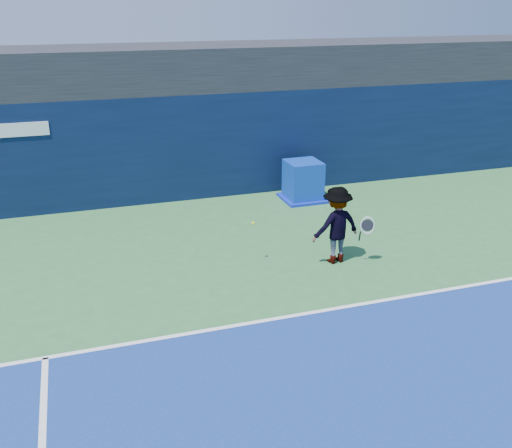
{
  "coord_description": "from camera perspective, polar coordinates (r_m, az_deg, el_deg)",
  "views": [
    {
      "loc": [
        -4.13,
        -5.48,
        5.44
      ],
      "look_at": [
        -0.69,
        5.2,
        1.0
      ],
      "focal_mm": 40.0,
      "sensor_mm": 36.0,
      "label": 1
    }
  ],
  "objects": [
    {
      "name": "ground",
      "position": [
        8.76,
        15.65,
        -17.77
      ],
      "size": [
        80.0,
        80.0,
        0.0
      ],
      "primitive_type": "plane",
      "color": "#316E37",
      "rests_on": "ground"
    },
    {
      "name": "equipment_cart",
      "position": [
        16.51,
        4.72,
        4.18
      ],
      "size": [
        1.2,
        1.2,
        1.14
      ],
      "color": "#0B30A0",
      "rests_on": "ground"
    },
    {
      "name": "tennis_ball",
      "position": [
        12.29,
        -0.29,
        0.1
      ],
      "size": [
        0.07,
        0.07,
        0.07
      ],
      "color": "#BDD717",
      "rests_on": "ground"
    },
    {
      "name": "tennis_player",
      "position": [
        12.5,
        8.06,
        -0.11
      ],
      "size": [
        1.34,
        0.78,
        1.73
      ],
      "color": "white",
      "rests_on": "ground"
    },
    {
      "name": "back_wall_assembly",
      "position": [
        16.97,
        -3.32,
        8.13
      ],
      "size": [
        36.0,
        1.03,
        3.0
      ],
      "color": "#091532",
      "rests_on": "ground"
    },
    {
      "name": "baseline",
      "position": [
        10.89,
        7.1,
        -8.53
      ],
      "size": [
        24.0,
        0.1,
        0.01
      ],
      "primitive_type": "cube",
      "color": "white",
      "rests_on": "ground"
    },
    {
      "name": "stadium_band",
      "position": [
        17.57,
        -4.32,
        15.52
      ],
      "size": [
        36.0,
        3.0,
        1.2
      ],
      "primitive_type": "cube",
      "color": "black",
      "rests_on": "back_wall_assembly"
    }
  ]
}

